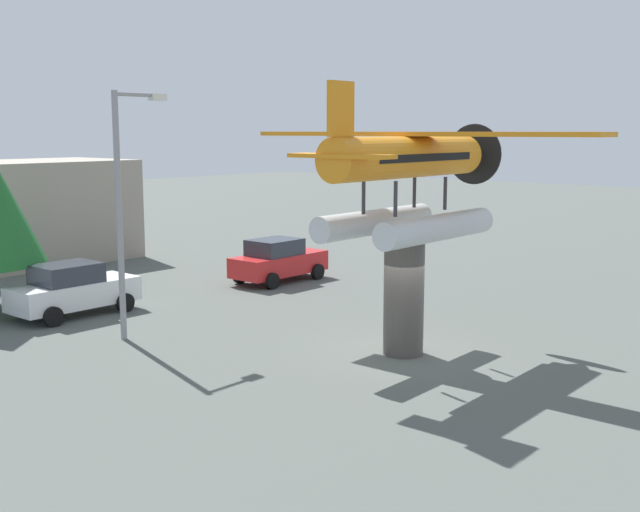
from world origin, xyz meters
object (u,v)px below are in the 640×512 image
object	(u,v)px
floatplane_monument	(409,175)
storefront_building	(16,213)
car_mid_white	(72,289)
display_pedestal	(404,296)
car_far_red	(278,260)
streetlight_primary	(125,195)

from	to	relation	value
floatplane_monument	storefront_building	size ratio (longest dim) A/B	1.03
car_mid_white	storefront_building	xyz separation A→B (m)	(4.13, 11.04, 1.47)
display_pedestal	storefront_building	bearing A→B (deg)	87.88
car_mid_white	storefront_building	bearing A→B (deg)	69.50
car_mid_white	car_far_red	xyz separation A→B (m)	(8.74, -1.09, 0.00)
car_far_red	streetlight_primary	bearing A→B (deg)	-163.54
floatplane_monument	car_far_red	world-z (taller)	floatplane_monument
display_pedestal	floatplane_monument	bearing A→B (deg)	0.73
display_pedestal	storefront_building	xyz separation A→B (m)	(0.81, 22.00, 0.74)
floatplane_monument	storefront_building	world-z (taller)	floatplane_monument
display_pedestal	car_far_red	world-z (taller)	display_pedestal
streetlight_primary	storefront_building	world-z (taller)	streetlight_primary
car_mid_white	streetlight_primary	distance (m)	5.10
car_far_red	storefront_building	bearing A→B (deg)	110.81
display_pedestal	car_far_red	size ratio (longest dim) A/B	0.77
streetlight_primary	display_pedestal	bearing A→B (deg)	-61.73
floatplane_monument	car_far_red	distance (m)	11.90
car_mid_white	car_far_red	distance (m)	8.80
floatplane_monument	car_mid_white	world-z (taller)	floatplane_monument
display_pedestal	car_mid_white	world-z (taller)	display_pedestal
car_mid_white	floatplane_monument	bearing A→B (deg)	-72.55
display_pedestal	storefront_building	distance (m)	22.03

